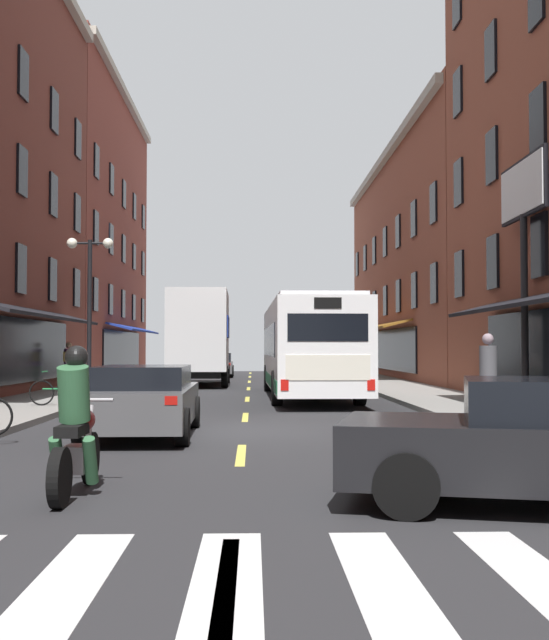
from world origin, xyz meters
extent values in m
cube|color=#28282B|center=(0.00, 0.00, -0.05)|extent=(34.80, 80.00, 0.10)
cube|color=#DBCC4C|center=(0.00, -10.00, 0.00)|extent=(0.14, 2.40, 0.01)
cube|color=#DBCC4C|center=(0.00, -3.50, 0.00)|extent=(0.14, 2.40, 0.01)
cube|color=#DBCC4C|center=(0.00, 3.00, 0.00)|extent=(0.14, 2.40, 0.01)
cube|color=#DBCC4C|center=(0.00, 9.50, 0.00)|extent=(0.14, 2.40, 0.01)
cube|color=#DBCC4C|center=(0.00, 16.00, 0.00)|extent=(0.14, 2.40, 0.01)
cube|color=#DBCC4C|center=(0.00, 22.50, 0.00)|extent=(0.14, 2.40, 0.01)
cube|color=#DBCC4C|center=(0.00, 29.00, 0.00)|extent=(0.14, 2.40, 0.01)
cube|color=#DBCC4C|center=(0.00, 35.50, 0.00)|extent=(0.14, 2.40, 0.01)
cube|color=silver|center=(-1.10, -10.00, 0.00)|extent=(0.50, 2.80, 0.01)
cube|color=silver|center=(0.00, -10.00, 0.00)|extent=(0.50, 2.80, 0.01)
cube|color=silver|center=(1.10, -10.00, 0.00)|extent=(0.50, 2.80, 0.01)
cube|color=silver|center=(2.20, -10.00, 0.00)|extent=(0.50, 2.80, 0.01)
cube|color=gray|center=(5.90, 0.00, 0.07)|extent=(3.00, 80.00, 0.14)
cube|color=black|center=(-7.36, 10.00, 1.55)|extent=(0.10, 12.00, 2.10)
cube|color=black|center=(-6.65, 10.00, 2.75)|extent=(1.38, 11.20, 0.44)
cube|color=black|center=(-7.36, 10.00, 4.20)|extent=(0.10, 1.00, 1.60)
cube|color=black|center=(-7.36, 14.00, 4.20)|extent=(0.10, 1.00, 1.60)
cube|color=black|center=(-7.36, 18.00, 4.20)|extent=(0.10, 1.00, 1.60)
cube|color=black|center=(-7.36, 10.00, 7.40)|extent=(0.10, 1.00, 1.60)
cube|color=black|center=(-7.36, 14.00, 7.40)|extent=(0.10, 1.00, 1.60)
cube|color=black|center=(-7.36, 18.00, 7.40)|extent=(0.10, 1.00, 1.60)
cube|color=black|center=(-7.36, 10.00, 10.60)|extent=(0.10, 1.00, 1.60)
cube|color=black|center=(-7.36, 14.00, 10.60)|extent=(0.10, 1.00, 1.60)
cube|color=black|center=(-7.36, 18.00, 10.60)|extent=(0.10, 1.00, 1.60)
cube|color=brown|center=(-11.40, 30.00, 8.34)|extent=(8.00, 19.90, 16.69)
cube|color=#B2AD9E|center=(-7.30, 30.00, 16.34)|extent=(0.44, 19.40, 0.40)
cube|color=black|center=(-7.36, 30.00, 1.55)|extent=(0.10, 12.00, 2.10)
cube|color=navy|center=(-6.65, 30.00, 2.75)|extent=(1.38, 11.20, 0.44)
cube|color=black|center=(-7.36, 22.00, 4.20)|extent=(0.10, 1.00, 1.60)
cube|color=black|center=(-7.36, 26.00, 4.20)|extent=(0.10, 1.00, 1.60)
cube|color=black|center=(-7.36, 30.00, 4.20)|extent=(0.10, 1.00, 1.60)
cube|color=black|center=(-7.36, 34.00, 4.20)|extent=(0.10, 1.00, 1.60)
cube|color=black|center=(-7.36, 38.00, 4.20)|extent=(0.10, 1.00, 1.60)
cube|color=black|center=(-7.36, 22.00, 7.40)|extent=(0.10, 1.00, 1.60)
cube|color=black|center=(-7.36, 26.00, 7.40)|extent=(0.10, 1.00, 1.60)
cube|color=black|center=(-7.36, 30.00, 7.40)|extent=(0.10, 1.00, 1.60)
cube|color=black|center=(-7.36, 34.00, 7.40)|extent=(0.10, 1.00, 1.60)
cube|color=black|center=(-7.36, 38.00, 7.40)|extent=(0.10, 1.00, 1.60)
cube|color=black|center=(-7.36, 22.00, 10.60)|extent=(0.10, 1.00, 1.60)
cube|color=black|center=(-7.36, 26.00, 10.60)|extent=(0.10, 1.00, 1.60)
cube|color=black|center=(-7.36, 30.00, 10.60)|extent=(0.10, 1.00, 1.60)
cube|color=black|center=(-7.36, 34.00, 10.60)|extent=(0.10, 1.00, 1.60)
cube|color=black|center=(-7.36, 38.00, 10.60)|extent=(0.10, 1.00, 1.60)
cube|color=black|center=(7.36, 3.81, 4.20)|extent=(0.10, 1.00, 1.60)
cube|color=black|center=(7.36, 7.62, 4.20)|extent=(0.10, 1.00, 1.60)
cube|color=black|center=(7.36, 11.43, 4.20)|extent=(0.10, 1.00, 1.60)
cube|color=black|center=(7.36, 3.81, 7.40)|extent=(0.10, 1.00, 1.60)
cube|color=black|center=(7.36, 7.62, 7.40)|extent=(0.10, 1.00, 1.60)
cube|color=black|center=(7.36, 11.43, 7.40)|extent=(0.10, 1.00, 1.60)
cube|color=black|center=(7.36, 7.62, 10.60)|extent=(0.10, 1.00, 1.60)
cube|color=black|center=(7.36, 11.43, 10.60)|extent=(0.10, 1.00, 1.60)
cube|color=black|center=(7.36, 11.43, 13.80)|extent=(0.10, 1.00, 1.60)
cube|color=brown|center=(11.40, 26.67, 6.12)|extent=(8.00, 26.57, 12.25)
cube|color=#B2AD9E|center=(7.30, 26.67, 11.90)|extent=(0.44, 26.07, 0.40)
cube|color=black|center=(7.36, 26.67, 1.55)|extent=(0.10, 16.00, 2.10)
cube|color=brown|center=(6.65, 26.67, 2.75)|extent=(1.38, 14.93, 0.44)
cube|color=black|center=(7.36, 15.24, 4.20)|extent=(0.10, 1.00, 1.60)
cube|color=black|center=(7.36, 19.05, 4.20)|extent=(0.10, 1.00, 1.60)
cube|color=black|center=(7.36, 22.86, 4.20)|extent=(0.10, 1.00, 1.60)
cube|color=black|center=(7.36, 26.67, 4.20)|extent=(0.10, 1.00, 1.60)
cube|color=black|center=(7.36, 30.48, 4.20)|extent=(0.10, 1.00, 1.60)
cube|color=black|center=(7.36, 34.29, 4.20)|extent=(0.10, 1.00, 1.60)
cube|color=black|center=(7.36, 38.10, 4.20)|extent=(0.10, 1.00, 1.60)
cube|color=black|center=(7.36, 15.24, 7.40)|extent=(0.10, 1.00, 1.60)
cube|color=black|center=(7.36, 19.05, 7.40)|extent=(0.10, 1.00, 1.60)
cube|color=black|center=(7.36, 22.86, 7.40)|extent=(0.10, 1.00, 1.60)
cube|color=black|center=(7.36, 26.67, 7.40)|extent=(0.10, 1.00, 1.60)
cube|color=black|center=(7.36, 30.48, 7.40)|extent=(0.10, 1.00, 1.60)
cube|color=black|center=(7.36, 34.29, 7.40)|extent=(0.10, 1.00, 1.60)
cube|color=black|center=(7.36, 38.10, 7.40)|extent=(0.10, 1.00, 1.60)
cylinder|color=black|center=(7.05, 4.05, 2.58)|extent=(0.18, 0.18, 4.88)
cylinder|color=black|center=(7.05, 4.05, 0.26)|extent=(0.40, 0.40, 0.24)
cube|color=black|center=(7.05, 4.05, 5.69)|extent=(0.10, 3.18, 1.50)
cube|color=white|center=(6.99, 4.05, 5.69)|extent=(0.04, 3.02, 1.34)
cube|color=white|center=(7.11, 4.05, 5.69)|extent=(0.04, 3.02, 1.34)
cube|color=white|center=(1.99, 10.14, 1.67)|extent=(2.72, 11.92, 2.64)
cube|color=silver|center=(1.99, 10.14, 3.05)|extent=(2.50, 10.72, 0.16)
cube|color=black|center=(1.98, 10.44, 1.86)|extent=(2.73, 9.53, 0.96)
cube|color=#19723F|center=(1.99, 10.14, 0.60)|extent=(2.74, 11.53, 0.36)
cube|color=black|center=(1.90, 16.04, 1.86)|extent=(2.25, 0.15, 1.10)
cube|color=black|center=(2.07, 4.23, 2.15)|extent=(2.05, 0.15, 0.70)
cube|color=silver|center=(2.07, 4.22, 1.14)|extent=(2.15, 0.13, 0.64)
cube|color=black|center=(2.07, 4.22, 2.77)|extent=(0.70, 0.11, 0.28)
cube|color=red|center=(0.98, 4.20, 0.70)|extent=(0.20, 0.08, 0.28)
cube|color=red|center=(3.17, 4.23, 0.70)|extent=(0.20, 0.08, 0.28)
cylinder|color=black|center=(0.76, 14.06, 0.50)|extent=(0.31, 1.00, 1.00)
cylinder|color=black|center=(3.10, 14.10, 0.50)|extent=(0.31, 1.00, 1.00)
cylinder|color=black|center=(0.86, 6.67, 0.50)|extent=(0.31, 1.00, 1.00)
cylinder|color=black|center=(3.21, 6.71, 0.50)|extent=(0.31, 1.00, 1.00)
cube|color=white|center=(-2.15, 21.48, 1.55)|extent=(2.33, 2.13, 2.40)
cube|color=black|center=(-2.17, 22.49, 2.40)|extent=(2.00, 0.13, 0.80)
cube|color=silver|center=(-2.10, 17.71, 2.36)|extent=(2.47, 5.46, 3.32)
cube|color=navy|center=(-0.88, 17.73, 2.52)|extent=(0.10, 3.26, 0.90)
cube|color=black|center=(-2.12, 18.76, 0.55)|extent=(2.00, 7.15, 0.24)
cylinder|color=black|center=(-3.25, 21.26, 0.45)|extent=(0.29, 0.90, 0.90)
cylinder|color=black|center=(-1.05, 21.29, 0.45)|extent=(0.29, 0.90, 0.90)
cylinder|color=black|center=(-3.19, 16.89, 0.45)|extent=(0.29, 0.90, 0.90)
cylinder|color=black|center=(-0.99, 16.91, 0.45)|extent=(0.29, 0.90, 0.90)
cube|color=#515154|center=(-1.84, -0.95, 0.57)|extent=(1.83, 4.48, 0.67)
cube|color=black|center=(-1.84, -1.13, 1.09)|extent=(1.64, 2.43, 0.43)
cube|color=red|center=(-2.52, -3.16, 0.81)|extent=(0.20, 0.06, 0.14)
cube|color=red|center=(-1.11, -3.14, 0.81)|extent=(0.20, 0.06, 0.14)
cylinder|color=black|center=(-2.70, 0.57, 0.32)|extent=(0.23, 0.64, 0.64)
cylinder|color=black|center=(-1.03, 0.59, 0.32)|extent=(0.23, 0.64, 0.64)
cylinder|color=black|center=(-2.66, -2.49, 0.32)|extent=(0.23, 0.64, 0.64)
cylinder|color=black|center=(-0.99, -2.46, 0.32)|extent=(0.23, 0.64, 0.64)
cylinder|color=black|center=(1.65, -8.07, 0.32)|extent=(0.67, 0.37, 0.64)
cylinder|color=black|center=(2.06, -6.38, 0.32)|extent=(0.67, 0.37, 0.64)
cube|color=#515154|center=(-1.90, 28.73, 0.55)|extent=(1.89, 4.23, 0.62)
cube|color=black|center=(-1.90, 28.56, 1.10)|extent=(1.70, 2.29, 0.52)
cube|color=red|center=(-2.61, 26.64, 0.76)|extent=(0.20, 0.06, 0.14)
cube|color=red|center=(-1.14, 26.66, 0.76)|extent=(0.20, 0.06, 0.14)
cylinder|color=black|center=(-2.79, 30.12, 0.32)|extent=(0.23, 0.64, 0.64)
cylinder|color=black|center=(-1.06, 30.15, 0.32)|extent=(0.23, 0.64, 0.64)
cylinder|color=black|center=(-2.75, 27.32, 0.32)|extent=(0.23, 0.64, 0.64)
cylinder|color=black|center=(-1.02, 27.34, 0.32)|extent=(0.23, 0.64, 0.64)
cylinder|color=black|center=(-1.77, -6.02, 0.31)|extent=(0.10, 0.62, 0.62)
cylinder|color=black|center=(-1.78, -7.47, 0.31)|extent=(0.12, 0.62, 0.62)
cylinder|color=#B2B2B7|center=(-1.77, -6.14, 0.61)|extent=(0.07, 0.33, 0.68)
ellipsoid|color=maroon|center=(-1.78, -6.56, 0.81)|extent=(0.32, 0.56, 0.28)
cube|color=black|center=(-1.78, -6.96, 0.74)|extent=(0.26, 0.56, 0.12)
cube|color=#B2B2B7|center=(-1.78, -6.74, 0.40)|extent=(0.24, 0.40, 0.30)
cylinder|color=#B2B2B7|center=(-1.77, -6.24, 1.02)|extent=(0.62, 0.04, 0.04)
cylinder|color=#33663F|center=(-1.78, -6.89, 1.13)|extent=(0.34, 0.46, 0.66)
sphere|color=black|center=(-1.78, -6.78, 1.53)|extent=(0.26, 0.26, 0.26)
cylinder|color=#33663F|center=(-1.96, -6.86, 0.40)|extent=(0.14, 0.36, 0.56)
cylinder|color=#33663F|center=(-1.60, -6.87, 0.40)|extent=(0.14, 0.36, 0.56)
torus|color=black|center=(-5.31, 4.99, 0.47)|extent=(0.66, 0.06, 0.66)
torus|color=black|center=(-4.26, 4.97, 0.47)|extent=(0.66, 0.06, 0.66)
cylinder|color=#1E7F3F|center=(-4.79, 4.98, 0.57)|extent=(1.00, 0.06, 0.04)
cylinder|color=#1E7F3F|center=(-4.61, 4.98, 0.75)|extent=(0.14, 0.04, 0.50)
cube|color=black|center=(-4.59, 4.98, 1.02)|extent=(0.20, 0.12, 0.06)
cylinder|color=#1E7F3F|center=(-5.23, 4.99, 1.02)|extent=(0.04, 0.48, 0.03)
cylinder|color=#33663F|center=(-6.72, 14.00, 0.55)|extent=(0.28, 0.28, 0.83)
cylinder|color=#66387F|center=(-6.72, 14.00, 1.29)|extent=(0.36, 0.36, 0.64)
sphere|color=tan|center=(-6.72, 14.00, 1.74)|extent=(0.22, 0.22, 0.22)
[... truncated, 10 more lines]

